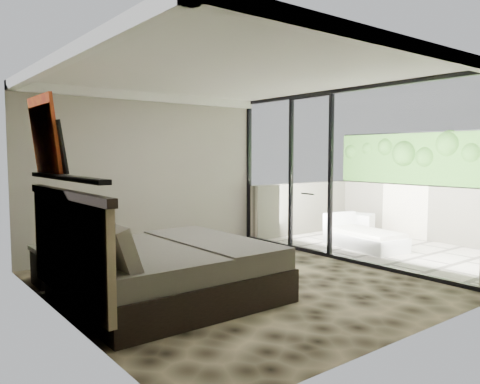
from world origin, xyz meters
TOP-DOWN VIEW (x-y plane):
  - floor at (0.00, 0.00)m, footprint 5.00×5.00m
  - ceiling at (0.00, 0.00)m, footprint 4.50×5.00m
  - back_wall at (0.00, 2.49)m, footprint 4.50×0.02m
  - left_wall at (-2.24, 0.00)m, footprint 0.02×5.00m
  - glass_wall at (2.25, 0.00)m, footprint 0.08×5.00m
  - terrace_slab at (3.75, 0.00)m, footprint 3.00×5.00m
  - parapet_far at (5.10, 0.00)m, footprint 0.30×5.00m
  - foliage_hedge at (5.10, 0.00)m, footprint 0.36×4.60m
  - picture_ledge at (-2.18, 0.10)m, footprint 0.12×2.20m
  - bed at (-1.14, -0.01)m, footprint 2.36×2.28m
  - nightstand at (-1.92, 1.47)m, footprint 0.72×0.72m
  - table_lamp at (-1.97, 1.42)m, footprint 0.36×0.36m
  - abstract_canvas at (-2.19, 0.78)m, footprint 0.13×0.90m
  - framed_print at (-2.14, 0.51)m, footprint 0.11×0.50m
  - ottoman at (4.21, 1.18)m, footprint 0.65×0.65m
  - lounger at (3.36, 0.46)m, footprint 0.97×1.61m

SIDE VIEW (x-z plane):
  - terrace_slab at x=3.75m, z-range -0.12..0.00m
  - floor at x=0.00m, z-range 0.00..0.00m
  - lounger at x=3.36m, z-range -0.11..0.48m
  - ottoman at x=4.21m, z-range 0.00..0.49m
  - nightstand at x=-1.92m, z-range 0.00..0.56m
  - bed at x=-1.14m, z-range -0.27..1.03m
  - parapet_far at x=5.10m, z-range 0.00..1.10m
  - table_lamp at x=-1.97m, z-range 0.61..1.27m
  - back_wall at x=0.00m, z-range 0.00..2.80m
  - left_wall at x=-2.24m, z-range 0.00..2.80m
  - glass_wall at x=2.25m, z-range 0.00..2.80m
  - picture_ledge at x=-2.18m, z-range 1.48..1.52m
  - foliage_hedge at x=5.10m, z-range 1.10..2.20m
  - framed_print at x=-2.14m, z-range 1.53..2.12m
  - abstract_canvas at x=-2.19m, z-range 1.53..2.42m
  - ceiling at x=0.00m, z-range 2.78..2.80m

